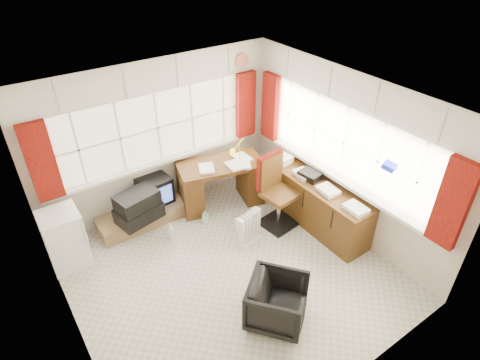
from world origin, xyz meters
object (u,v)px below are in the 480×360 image
at_px(desk, 221,181).
at_px(credenza, 314,202).
at_px(radiator, 249,231).
at_px(mini_fridge, 65,239).
at_px(office_chair, 277,302).
at_px(task_chair, 274,188).
at_px(desk_lamp, 240,145).
at_px(crt_tv, 155,190).
at_px(tv_bench, 143,217).

bearing_deg(desk, credenza, -53.39).
height_order(radiator, credenza, credenza).
distance_m(credenza, mini_fridge, 3.71).
bearing_deg(office_chair, task_chair, 14.22).
relative_size(desk_lamp, credenza, 0.20).
bearing_deg(task_chair, office_chair, -127.22).
bearing_deg(desk, crt_tv, 160.70).
distance_m(credenza, tv_bench, 2.75).
bearing_deg(office_chair, credenza, -4.33).
bearing_deg(crt_tv, desk, -19.30).
bearing_deg(radiator, crt_tv, 119.67).
bearing_deg(task_chair, crt_tv, 139.62).
relative_size(radiator, crt_tv, 1.08).
xyz_separation_m(desk_lamp, crt_tv, (-1.35, 0.46, -0.60)).
height_order(task_chair, office_chair, task_chair).
height_order(radiator, mini_fridge, mini_fridge).
bearing_deg(radiator, tv_bench, 129.95).
height_order(office_chair, crt_tv, crt_tv).
bearing_deg(tv_bench, office_chair, -77.27).
height_order(desk, radiator, desk).
bearing_deg(radiator, office_chair, -112.30).
distance_m(radiator, crt_tv, 1.70).
height_order(desk_lamp, credenza, desk_lamp).
height_order(office_chair, tv_bench, office_chair).
bearing_deg(crt_tv, radiator, -60.33).
bearing_deg(credenza, crt_tv, 140.54).
distance_m(desk, tv_bench, 1.40).
relative_size(desk_lamp, office_chair, 0.58).
xyz_separation_m(desk_lamp, office_chair, (-1.05, -2.31, -0.76)).
distance_m(desk_lamp, mini_fridge, 2.92).
bearing_deg(mini_fridge, credenza, -20.46).
relative_size(task_chair, mini_fridge, 1.38).
xyz_separation_m(desk, crt_tv, (-1.04, 0.36, 0.03)).
relative_size(desk_lamp, radiator, 0.70).
xyz_separation_m(desk, task_chair, (0.42, -0.88, 0.20)).
distance_m(radiator, mini_fridge, 2.60).
distance_m(task_chair, tv_bench, 2.16).
xyz_separation_m(office_chair, crt_tv, (-0.30, 2.77, 0.16)).
xyz_separation_m(desk_lamp, mini_fridge, (-2.85, 0.13, -0.64)).
height_order(desk_lamp, mini_fridge, desk_lamp).
bearing_deg(crt_tv, mini_fridge, -167.61).
distance_m(desk, mini_fridge, 2.54).
bearing_deg(mini_fridge, radiator, -25.89).
distance_m(task_chair, office_chair, 1.95).
xyz_separation_m(office_chair, tv_bench, (-0.60, 2.66, -0.19)).
height_order(desk_lamp, task_chair, task_chair).
relative_size(credenza, mini_fridge, 2.29).
relative_size(desk, crt_tv, 2.86).
relative_size(office_chair, radiator, 1.20).
distance_m(desk_lamp, office_chair, 2.65).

